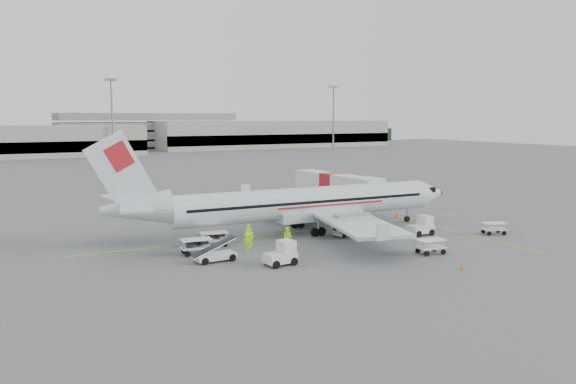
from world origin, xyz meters
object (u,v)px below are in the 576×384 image
aircraft (308,182)px  belt_loader (216,247)px  jet_bridge (332,191)px  tug_mid (345,229)px  tug_aft (280,253)px  tug_fore (421,226)px

aircraft → belt_loader: 14.45m
jet_bridge → belt_loader: size_ratio=3.96×
aircraft → belt_loader: bearing=-150.1°
tug_mid → aircraft: bearing=108.4°
tug_aft → belt_loader: bearing=132.8°
belt_loader → tug_mid: belt_loader is taller
tug_fore → tug_mid: bearing=156.6°
aircraft → tug_mid: 6.00m
jet_bridge → tug_mid: size_ratio=8.66×
tug_fore → tug_mid: (-6.94, 2.87, -0.17)m
aircraft → tug_fore: (9.00, -6.49, -4.14)m
jet_bridge → belt_loader: bearing=-146.1°
aircraft → tug_aft: aircraft is taller
aircraft → jet_bridge: aircraft is taller
jet_bridge → tug_fore: jet_bridge is taller
jet_bridge → belt_loader: 28.40m
aircraft → jet_bridge: 15.16m
belt_loader → tug_aft: 5.32m
belt_loader → tug_mid: (14.35, 2.91, -0.41)m
tug_fore → tug_aft: tug_aft is taller
tug_fore → tug_aft: (-17.28, -3.53, 0.01)m
jet_bridge → tug_aft: size_ratio=7.00×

